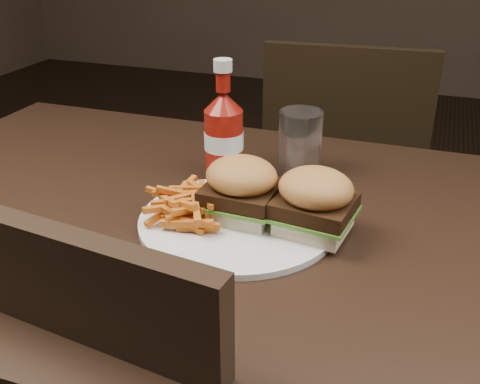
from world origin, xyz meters
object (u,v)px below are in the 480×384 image
(dining_table, at_px, (190,221))
(tumbler, at_px, (300,144))
(chair_far, at_px, (344,189))
(plate, at_px, (238,221))
(ketchup_bottle, at_px, (224,147))

(dining_table, height_order, tumbler, tumbler)
(chair_far, bearing_deg, plate, 83.00)
(chair_far, distance_m, tumbler, 0.72)
(dining_table, xyz_separation_m, tumbler, (0.13, 0.20, 0.08))
(dining_table, bearing_deg, chair_far, 80.81)
(dining_table, bearing_deg, plate, -10.07)
(plate, bearing_deg, ketchup_bottle, 117.99)
(dining_table, relative_size, chair_far, 2.74)
(chair_far, xyz_separation_m, ketchup_bottle, (-0.12, -0.68, 0.38))
(chair_far, bearing_deg, ketchup_bottle, 75.83)
(chair_far, height_order, ketchup_bottle, ketchup_bottle)
(tumbler, bearing_deg, ketchup_bottle, -149.51)
(plate, distance_m, tumbler, 0.23)
(chair_far, relative_size, tumbler, 3.55)
(chair_far, height_order, plate, plate)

